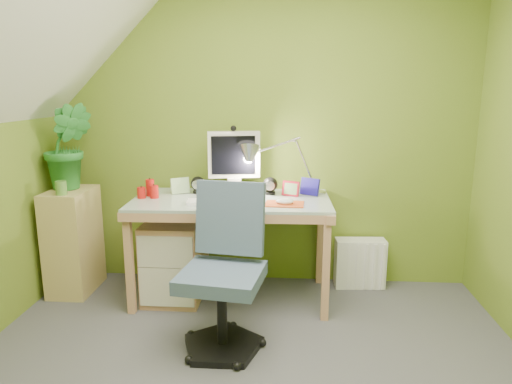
# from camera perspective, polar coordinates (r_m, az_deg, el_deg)

# --- Properties ---
(wall_back) EXTENTS (3.20, 0.01, 2.40)m
(wall_back) POSITION_cam_1_polar(r_m,az_deg,el_deg) (3.62, 0.70, 7.50)
(wall_back) COLOR olive
(wall_back) RESTS_ON floor
(desk) EXTENTS (1.41, 0.74, 0.75)m
(desk) POSITION_cam_1_polar(r_m,az_deg,el_deg) (3.45, -2.94, -6.86)
(desk) COLOR tan
(desk) RESTS_ON floor
(monitor) EXTENTS (0.39, 0.27, 0.50)m
(monitor) POSITION_cam_1_polar(r_m,az_deg,el_deg) (3.47, -2.69, 3.86)
(monitor) COLOR beige
(monitor) RESTS_ON desk
(speaker_left) EXTENTS (0.12, 0.12, 0.13)m
(speaker_left) POSITION_cam_1_polar(r_m,az_deg,el_deg) (3.53, -7.06, 0.88)
(speaker_left) COLOR black
(speaker_left) RESTS_ON desk
(speaker_right) EXTENTS (0.11, 0.11, 0.13)m
(speaker_right) POSITION_cam_1_polar(r_m,az_deg,el_deg) (3.46, 1.74, 0.77)
(speaker_right) COLOR black
(speaker_right) RESTS_ON desk
(keyboard) EXTENTS (0.42, 0.17, 0.02)m
(keyboard) POSITION_cam_1_polar(r_m,az_deg,el_deg) (3.22, -4.74, -1.18)
(keyboard) COLOR white
(keyboard) RESTS_ON desk
(mousepad) EXTENTS (0.27, 0.20, 0.01)m
(mousepad) POSITION_cam_1_polar(r_m,az_deg,el_deg) (3.18, 3.48, -1.45)
(mousepad) COLOR #B7471C
(mousepad) RESTS_ON desk
(mouse) EXTENTS (0.13, 0.09, 0.04)m
(mouse) POSITION_cam_1_polar(r_m,az_deg,el_deg) (3.18, 3.49, -1.15)
(mouse) COLOR white
(mouse) RESTS_ON mousepad
(amber_tumbler) EXTENTS (0.08, 0.08, 0.08)m
(amber_tumbler) POSITION_cam_1_polar(r_m,az_deg,el_deg) (3.24, -0.04, -0.47)
(amber_tumbler) COLOR brown
(amber_tumbler) RESTS_ON desk
(candle_cluster) EXTENTS (0.17, 0.16, 0.12)m
(candle_cluster) POSITION_cam_1_polar(r_m,az_deg,el_deg) (3.46, -12.90, 0.38)
(candle_cluster) COLOR red
(candle_cluster) RESTS_ON desk
(photo_frame_red) EXTENTS (0.12, 0.07, 0.11)m
(photo_frame_red) POSITION_cam_1_polar(r_m,az_deg,el_deg) (3.42, 4.22, 0.42)
(photo_frame_red) COLOR #AD1223
(photo_frame_red) RESTS_ON desk
(photo_frame_blue) EXTENTS (0.14, 0.10, 0.13)m
(photo_frame_blue) POSITION_cam_1_polar(r_m,az_deg,el_deg) (3.46, 6.54, 0.66)
(photo_frame_blue) COLOR navy
(photo_frame_blue) RESTS_ON desk
(photo_frame_green) EXTENTS (0.13, 0.09, 0.12)m
(photo_frame_green) POSITION_cam_1_polar(r_m,az_deg,el_deg) (3.53, -9.19, 0.77)
(photo_frame_green) COLOR #ABD190
(photo_frame_green) RESTS_ON desk
(desk_lamp) EXTENTS (0.61, 0.37, 0.61)m
(desk_lamp) POSITION_cam_1_polar(r_m,az_deg,el_deg) (3.44, 4.79, 4.75)
(desk_lamp) COLOR silver
(desk_lamp) RESTS_ON desk
(side_ledge) EXTENTS (0.29, 0.45, 0.78)m
(side_ledge) POSITION_cam_1_polar(r_m,az_deg,el_deg) (3.81, -21.27, -5.54)
(side_ledge) COLOR tan
(side_ledge) RESTS_ON floor
(potted_plant) EXTENTS (0.41, 0.36, 0.63)m
(potted_plant) POSITION_cam_1_polar(r_m,az_deg,el_deg) (3.71, -21.81, 5.15)
(potted_plant) COLOR #27762B
(potted_plant) RESTS_ON side_ledge
(green_cup) EXTENTS (0.08, 0.08, 0.10)m
(green_cup) POSITION_cam_1_polar(r_m,az_deg,el_deg) (3.57, -22.55, 0.46)
(green_cup) COLOR #578939
(green_cup) RESTS_ON side_ledge
(task_chair) EXTENTS (0.59, 0.59, 0.93)m
(task_chair) POSITION_cam_1_polar(r_m,az_deg,el_deg) (2.75, -4.22, -10.02)
(task_chair) COLOR #41536A
(task_chair) RESTS_ON floor
(radiator) EXTENTS (0.39, 0.17, 0.38)m
(radiator) POSITION_cam_1_polar(r_m,az_deg,el_deg) (3.77, 12.47, -8.41)
(radiator) COLOR white
(radiator) RESTS_ON floor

